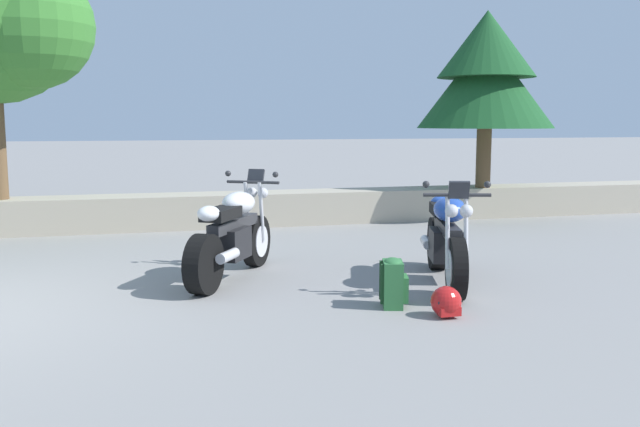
{
  "coord_description": "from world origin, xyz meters",
  "views": [
    {
      "loc": [
        1.98,
        -6.69,
        1.74
      ],
      "look_at": [
        4.08,
        1.2,
        0.65
      ],
      "focal_mm": 38.6,
      "sensor_mm": 36.0,
      "label": 1
    }
  ],
  "objects_px": {
    "rider_backpack": "(393,282)",
    "rider_helmet": "(446,302)",
    "motorcycle_white_near_left": "(233,236)",
    "pine_tree_far_right": "(486,72)",
    "motorcycle_blue_centre": "(447,239)"
  },
  "relations": [
    {
      "from": "rider_backpack",
      "to": "pine_tree_far_right",
      "type": "relative_size",
      "value": 0.15
    },
    {
      "from": "motorcycle_white_near_left",
      "to": "pine_tree_far_right",
      "type": "distance_m",
      "value": 6.68
    },
    {
      "from": "motorcycle_blue_centre",
      "to": "motorcycle_white_near_left",
      "type": "bearing_deg",
      "value": 159.4
    },
    {
      "from": "rider_backpack",
      "to": "rider_helmet",
      "type": "xyz_separation_m",
      "value": [
        0.34,
        -0.44,
        -0.11
      ]
    },
    {
      "from": "rider_backpack",
      "to": "rider_helmet",
      "type": "height_order",
      "value": "rider_backpack"
    },
    {
      "from": "pine_tree_far_right",
      "to": "rider_backpack",
      "type": "bearing_deg",
      "value": -125.21
    },
    {
      "from": "motorcycle_blue_centre",
      "to": "rider_backpack",
      "type": "bearing_deg",
      "value": -139.8
    },
    {
      "from": "rider_helmet",
      "to": "pine_tree_far_right",
      "type": "relative_size",
      "value": 0.09
    },
    {
      "from": "motorcycle_blue_centre",
      "to": "pine_tree_far_right",
      "type": "height_order",
      "value": "pine_tree_far_right"
    },
    {
      "from": "rider_backpack",
      "to": "rider_helmet",
      "type": "relative_size",
      "value": 1.68
    },
    {
      "from": "motorcycle_white_near_left",
      "to": "pine_tree_far_right",
      "type": "relative_size",
      "value": 0.59
    },
    {
      "from": "motorcycle_white_near_left",
      "to": "rider_helmet",
      "type": "xyz_separation_m",
      "value": [
        1.64,
        -2.03,
        -0.35
      ]
    },
    {
      "from": "rider_backpack",
      "to": "motorcycle_white_near_left",
      "type": "bearing_deg",
      "value": 129.31
    },
    {
      "from": "rider_backpack",
      "to": "rider_helmet",
      "type": "distance_m",
      "value": 0.57
    },
    {
      "from": "rider_backpack",
      "to": "rider_helmet",
      "type": "bearing_deg",
      "value": -52.74
    }
  ]
}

